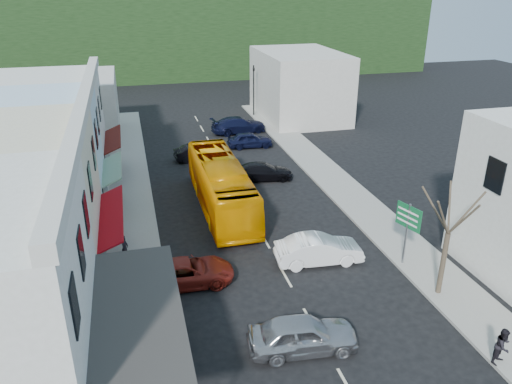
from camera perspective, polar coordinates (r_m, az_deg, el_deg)
name	(u,v)px	position (r m, az deg, el deg)	size (l,w,h in m)	color
ground	(285,275)	(26.21, 3.33, -9.51)	(120.00, 120.00, 0.00)	black
sidewalk_left	(131,209)	(33.98, -14.08, -1.95)	(3.00, 52.00, 0.15)	gray
sidewalk_right	(342,187)	(36.92, 9.77, 0.52)	(3.00, 52.00, 0.15)	gray
shopfront_row	(27,192)	(28.38, -24.67, 0.05)	(8.25, 30.00, 8.00)	beige
distant_block_left	(73,109)	(49.44, -20.20, 8.87)	(8.00, 10.00, 6.00)	#B7B2A8
distant_block_right	(299,85)	(55.01, 4.96, 12.10)	(8.00, 12.00, 7.00)	#B7B2A8
hillside	(156,27)	(86.48, -11.35, 18.03)	(80.00, 26.00, 14.00)	black
bus	(221,186)	(32.85, -4.02, 0.66)	(2.50, 11.60, 3.10)	#EE9400
car_silver	(303,336)	(21.34, 5.37, -16.05)	(1.80, 4.40, 1.40)	#A8A8AC
car_white	(319,251)	(27.14, 7.18, -6.69)	(1.80, 4.40, 1.40)	white
car_red	(186,272)	(25.42, -7.96, -8.99)	(1.90, 4.60, 1.40)	maroon
car_black_near	(263,171)	(37.79, 0.81, 2.44)	(1.84, 4.50, 1.40)	black
car_navy_mid	(250,140)	(45.15, -0.69, 5.99)	(1.80, 4.40, 1.40)	black
car_black_far	(199,152)	(42.23, -6.56, 4.58)	(1.80, 4.40, 1.40)	black
car_navy_far	(239,126)	(49.59, -1.99, 7.58)	(1.84, 4.50, 1.40)	black
pedestrian_left	(124,247)	(27.60, -14.80, -6.08)	(0.60, 0.40, 1.70)	black
pedestrian_right	(503,345)	(22.56, 26.42, -15.38)	(0.70, 0.44, 1.70)	black
direction_sign	(406,235)	(27.28, 16.78, -4.78)	(0.64, 1.60, 3.60)	#0F5A2E
street_tree	(448,233)	(24.65, 21.10, -4.44)	(2.80, 2.80, 6.73)	#3B3023
traffic_signal	(254,91)	(55.25, -0.27, 11.45)	(0.77, 1.20, 5.53)	black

